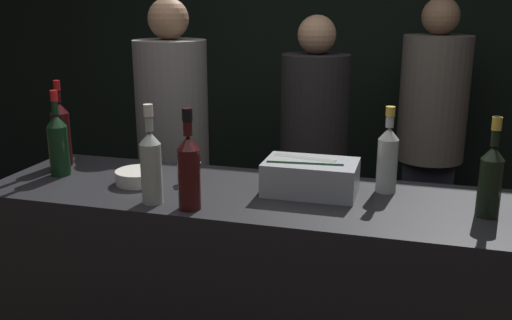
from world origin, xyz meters
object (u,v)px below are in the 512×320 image
(red_wine_bottle_tall, at_px, (61,132))
(red_wine_bottle_black_foil, at_px, (189,168))
(wine_glass, at_px, (191,157))
(person_blond_tee, at_px, (173,144))
(champagne_bottle, at_px, (491,178))
(white_wine_bottle, at_px, (151,164))
(rose_wine_bottle, at_px, (388,157))
(red_wine_bottle_burgundy, at_px, (58,143))
(ice_bin_with_bottles, at_px, (309,175))
(person_in_hoodie, at_px, (431,132))
(person_grey_polo, at_px, (314,146))
(bowl_white, at_px, (139,176))

(red_wine_bottle_tall, relative_size, red_wine_bottle_black_foil, 1.05)
(wine_glass, height_order, person_blond_tee, person_blond_tee)
(champagne_bottle, distance_m, white_wine_bottle, 1.16)
(rose_wine_bottle, height_order, person_blond_tee, person_blond_tee)
(red_wine_bottle_black_foil, bearing_deg, red_wine_bottle_burgundy, 161.15)
(rose_wine_bottle, bearing_deg, ice_bin_with_bottles, -161.75)
(ice_bin_with_bottles, xyz_separation_m, rose_wine_bottle, (0.28, 0.09, 0.07))
(person_in_hoodie, xyz_separation_m, person_blond_tee, (-1.34, -0.68, -0.00))
(red_wine_bottle_black_foil, bearing_deg, ice_bin_with_bottles, 37.49)
(champagne_bottle, distance_m, person_grey_polo, 1.44)
(ice_bin_with_bottles, xyz_separation_m, red_wine_bottle_black_foil, (-0.37, -0.28, 0.08))
(bowl_white, relative_size, wine_glass, 1.37)
(red_wine_bottle_burgundy, height_order, white_wine_bottle, white_wine_bottle)
(champagne_bottle, height_order, person_grey_polo, person_grey_polo)
(ice_bin_with_bottles, bearing_deg, red_wine_bottle_black_foil, -142.51)
(person_grey_polo, bearing_deg, rose_wine_bottle, 109.69)
(ice_bin_with_bottles, bearing_deg, champagne_bottle, -7.03)
(white_wine_bottle, height_order, person_in_hoodie, person_in_hoodie)
(red_wine_bottle_black_foil, bearing_deg, person_blond_tee, 116.81)
(red_wine_bottle_black_foil, relative_size, red_wine_bottle_burgundy, 1.01)
(wine_glass, bearing_deg, white_wine_bottle, -98.74)
(ice_bin_with_bottles, height_order, bowl_white, ice_bin_with_bottles)
(wine_glass, bearing_deg, rose_wine_bottle, 6.20)
(bowl_white, bearing_deg, red_wine_bottle_tall, 161.64)
(person_grey_polo, bearing_deg, red_wine_bottle_burgundy, 48.27)
(champagne_bottle, xyz_separation_m, person_blond_tee, (-1.50, 0.80, -0.18))
(ice_bin_with_bottles, distance_m, white_wine_bottle, 0.59)
(ice_bin_with_bottles, distance_m, wine_glass, 0.48)
(white_wine_bottle, relative_size, person_grey_polo, 0.22)
(ice_bin_with_bottles, height_order, wine_glass, wine_glass)
(wine_glass, relative_size, person_in_hoodie, 0.08)
(person_blond_tee, height_order, person_grey_polo, person_blond_tee)
(champagne_bottle, bearing_deg, red_wine_bottle_burgundy, 179.18)
(ice_bin_with_bottles, bearing_deg, person_in_hoodie, 71.76)
(white_wine_bottle, bearing_deg, champagne_bottle, 9.22)
(red_wine_bottle_black_foil, bearing_deg, person_in_hoodie, 63.80)
(ice_bin_with_bottles, height_order, white_wine_bottle, white_wine_bottle)
(red_wine_bottle_tall, height_order, red_wine_bottle_burgundy, red_wine_bottle_tall)
(red_wine_bottle_burgundy, relative_size, person_in_hoodie, 0.21)
(ice_bin_with_bottles, bearing_deg, wine_glass, 178.87)
(white_wine_bottle, bearing_deg, bowl_white, 128.27)
(red_wine_bottle_tall, xyz_separation_m, person_blond_tee, (0.24, 0.65, -0.20))
(red_wine_bottle_black_foil, height_order, person_in_hoodie, person_in_hoodie)
(person_in_hoodie, bearing_deg, bowl_white, -141.05)
(person_in_hoodie, bearing_deg, red_wine_bottle_burgundy, -149.26)
(red_wine_bottle_black_foil, xyz_separation_m, red_wine_bottle_burgundy, (-0.67, 0.23, -0.01))
(wine_glass, bearing_deg, red_wine_bottle_black_foil, -69.22)
(bowl_white, bearing_deg, champagne_bottle, -0.39)
(red_wine_bottle_burgundy, distance_m, person_blond_tee, 0.82)
(rose_wine_bottle, relative_size, person_in_hoodie, 0.19)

